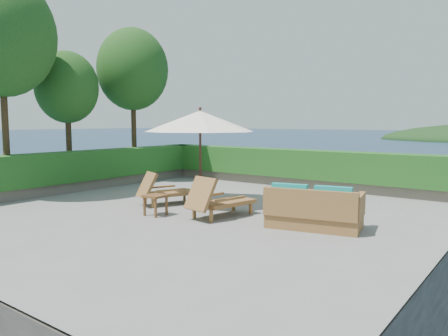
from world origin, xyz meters
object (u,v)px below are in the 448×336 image
Objects in this scene: patio_umbrella at (200,122)px; lounge_right at (218,200)px; wicker_loveseat at (314,211)px; side_table at (155,199)px; lounge_left at (164,191)px.

patio_umbrella is 2.63m from lounge_right.
side_table is at bearing -175.33° from wicker_loveseat.
lounge_right is at bearing 29.15° from side_table.
lounge_left is 1.47m from side_table.
patio_umbrella is 4.37m from wicker_loveseat.
lounge_right reaches higher than lounge_left.
patio_umbrella is at bearing 157.33° from wicker_loveseat.
lounge_right is 3.61× the size of side_table.
patio_umbrella is 1.46× the size of wicker_loveseat.
side_table is at bearing -140.65° from lounge_right.
wicker_loveseat is (3.84, -0.71, -1.95)m from patio_umbrella.
wicker_loveseat is (3.77, 1.14, -0.04)m from side_table.
side_table is (-1.39, -0.78, -0.00)m from lounge_right.
wicker_loveseat is at bearing -10.45° from patio_umbrella.
side_table is (0.07, -1.85, -1.91)m from patio_umbrella.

